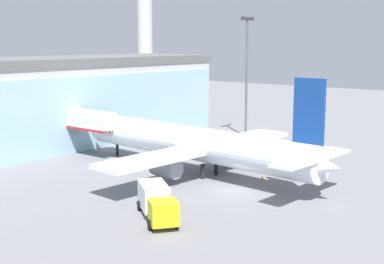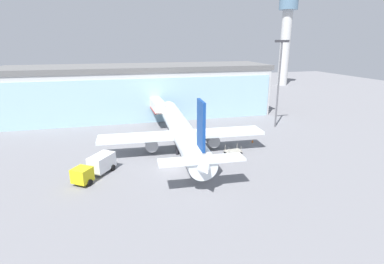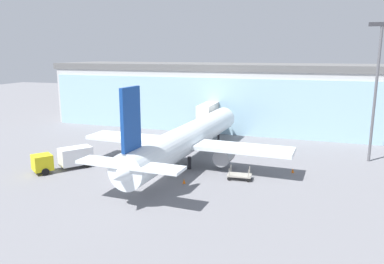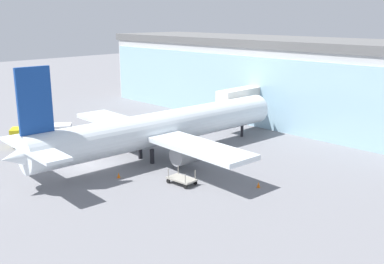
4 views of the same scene
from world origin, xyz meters
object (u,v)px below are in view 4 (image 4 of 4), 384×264
object	(u,v)px
safety_cone_wingtip	(258,185)
airplane	(160,129)
safety_cone_nose	(119,175)
baggage_cart	(182,179)
catering_truck	(44,134)
jet_bridge	(251,96)

from	to	relation	value
safety_cone_wingtip	airplane	bearing A→B (deg)	-179.62
airplane	safety_cone_nose	xyz separation A→B (m)	(1.99, -7.54, -3.16)
baggage_cart	safety_cone_wingtip	distance (m)	7.43
airplane	catering_truck	size ratio (longest dim) A/B	5.10
jet_bridge	catering_truck	size ratio (longest dim) A/B	1.79
jet_bridge	safety_cone_nose	size ratio (longest dim) A/B	23.24
airplane	baggage_cart	distance (m)	9.42
jet_bridge	baggage_cart	xyz separation A→B (m)	(9.08, -23.31, -4.11)
baggage_cart	safety_cone_nose	world-z (taller)	baggage_cart
jet_bridge	airplane	size ratio (longest dim) A/B	0.35
jet_bridge	safety_cone_nose	world-z (taller)	jet_bridge
airplane	safety_cone_wingtip	bearing A→B (deg)	-84.90
jet_bridge	airplane	world-z (taller)	airplane
safety_cone_nose	baggage_cart	bearing A→B (deg)	28.75
airplane	catering_truck	bearing A→B (deg)	120.08
safety_cone_wingtip	jet_bridge	bearing A→B (deg)	128.53
airplane	safety_cone_wingtip	world-z (taller)	airplane
safety_cone_wingtip	baggage_cart	bearing A→B (deg)	-143.45
airplane	jet_bridge	bearing A→B (deg)	8.49
baggage_cart	safety_cone_nose	distance (m)	6.67
jet_bridge	safety_cone_nose	distance (m)	27.07
airplane	baggage_cart	world-z (taller)	airplane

